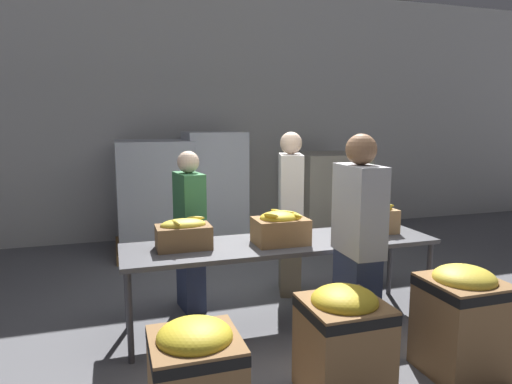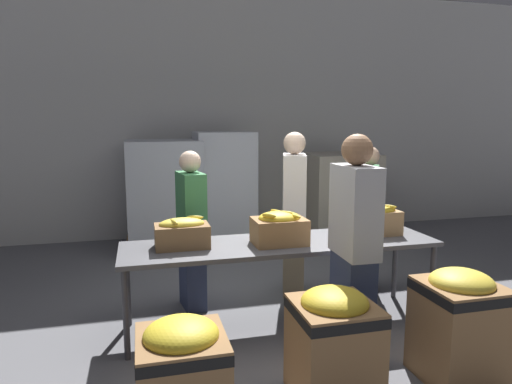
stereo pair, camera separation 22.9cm
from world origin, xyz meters
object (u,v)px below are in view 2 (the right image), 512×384
at_px(volunteer_3, 192,231).
at_px(pallet_stack_2, 224,190).
at_px(banana_box_0, 182,233).
at_px(banana_box_2, 378,219).
at_px(sorting_table, 281,247).
at_px(volunteer_2, 294,215).
at_px(donation_bin_0, 182,369).
at_px(pallet_stack_0, 337,198).
at_px(banana_box_1, 279,227).
at_px(volunteer_0, 354,250).
at_px(pallet_stack_1, 164,197).
at_px(donation_bin_2, 459,322).
at_px(volunteer_1, 367,220).
at_px(donation_bin_1, 334,341).

bearing_deg(volunteer_3, pallet_stack_2, 153.86).
distance_m(banana_box_0, banana_box_2, 1.89).
distance_m(sorting_table, pallet_stack_2, 2.87).
xyz_separation_m(volunteer_2, donation_bin_0, (-1.39, -1.93, -0.52)).
bearing_deg(sorting_table, pallet_stack_0, 56.61).
bearing_deg(banana_box_1, volunteer_0, -59.11).
bearing_deg(pallet_stack_1, pallet_stack_2, 6.20).
bearing_deg(donation_bin_2, sorting_table, 128.76).
bearing_deg(pallet_stack_0, pallet_stack_2, 174.87).
relative_size(banana_box_0, volunteer_1, 0.29).
distance_m(volunteer_2, pallet_stack_0, 2.44).
distance_m(volunteer_1, pallet_stack_2, 2.54).
height_order(banana_box_0, donation_bin_0, banana_box_0).
xyz_separation_m(volunteer_3, pallet_stack_1, (-0.15, 2.18, 0.00)).
height_order(volunteer_1, pallet_stack_0, volunteer_1).
xyz_separation_m(banana_box_2, pallet_stack_2, (-1.00, 2.82, -0.09)).
distance_m(volunteer_3, donation_bin_1, 1.98).
height_order(banana_box_0, volunteer_3, volunteer_3).
bearing_deg(donation_bin_0, banana_box_1, 49.51).
xyz_separation_m(volunteer_1, donation_bin_2, (-0.22, -1.82, -0.36)).
bearing_deg(banana_box_2, sorting_table, -177.51).
bearing_deg(volunteer_2, banana_box_2, 60.06).
distance_m(banana_box_0, pallet_stack_2, 2.96).
height_order(sorting_table, banana_box_0, banana_box_0).
bearing_deg(donation_bin_1, volunteer_0, 52.54).
bearing_deg(pallet_stack_1, volunteer_1, -45.92).
distance_m(sorting_table, volunteer_1, 1.34).
height_order(sorting_table, donation_bin_1, sorting_table).
bearing_deg(banana_box_2, pallet_stack_1, 124.82).
height_order(volunteer_1, pallet_stack_1, same).
relative_size(donation_bin_2, pallet_stack_0, 0.60).
xyz_separation_m(banana_box_0, volunteer_0, (1.25, -0.77, -0.03)).
bearing_deg(banana_box_1, donation_bin_1, -88.68).
bearing_deg(donation_bin_0, volunteer_3, 81.42).
xyz_separation_m(banana_box_2, volunteer_0, (-0.64, -0.76, -0.05)).
height_order(banana_box_0, volunteer_0, volunteer_0).
height_order(donation_bin_2, pallet_stack_0, pallet_stack_0).
height_order(volunteer_2, pallet_stack_2, volunteer_2).
bearing_deg(banana_box_2, donation_bin_2, -91.50).
bearing_deg(sorting_table, donation_bin_0, -130.25).
xyz_separation_m(sorting_table, volunteer_0, (0.36, -0.72, 0.15)).
xyz_separation_m(volunteer_0, donation_bin_0, (-1.38, -0.49, -0.52)).
bearing_deg(donation_bin_2, donation_bin_0, 180.00).
bearing_deg(pallet_stack_2, volunteer_2, -80.33).
xyz_separation_m(donation_bin_0, donation_bin_2, (1.99, 0.00, 0.08)).
bearing_deg(donation_bin_1, pallet_stack_2, 89.81).
bearing_deg(pallet_stack_2, volunteer_1, -62.23).
bearing_deg(donation_bin_1, banana_box_1, 91.32).
xyz_separation_m(banana_box_1, pallet_stack_2, (0.04, 2.92, -0.09)).
bearing_deg(volunteer_0, banana_box_1, 32.51).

